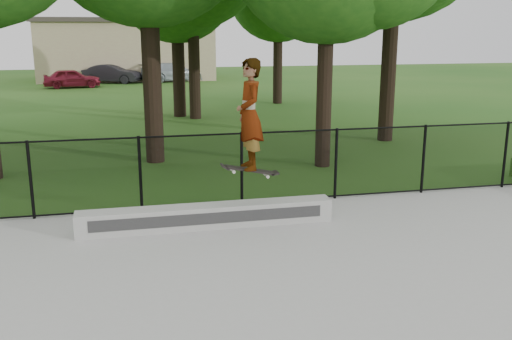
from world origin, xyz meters
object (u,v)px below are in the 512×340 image
Objects in this scene: car_a at (72,78)px; car_c at (173,72)px; car_b at (112,74)px; grind_ledge at (207,216)px; skater_airborne at (250,116)px.

car_c is at bearing -71.89° from car_a.
car_b is 0.84× the size of car_c.
car_a is at bearing 99.45° from grind_ledge.
car_a is at bearing 96.88° from car_c.
car_c is 1.98× the size of skater_airborne.
car_a is at bearing 158.24° from car_b.
grind_ledge is 1.34× the size of car_b.
car_c is (1.85, 30.51, 0.38)m from grind_ledge.
grind_ledge is 1.98m from skater_airborne.
skater_airborne is at bearing -154.15° from car_b.
skater_airborne reaches higher than car_c.
car_a is 7.11m from car_c.
skater_airborne is (2.95, -30.34, 1.47)m from car_b.
car_c reaches higher than car_a.
skater_airborne is at bearing 159.48° from car_c.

